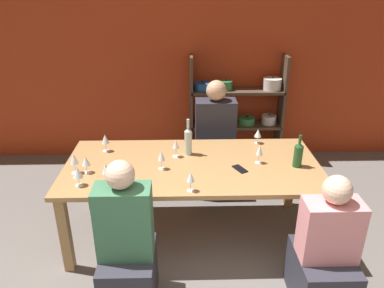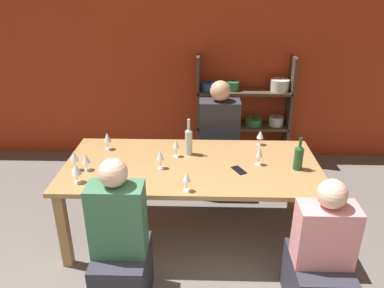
% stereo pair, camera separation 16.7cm
% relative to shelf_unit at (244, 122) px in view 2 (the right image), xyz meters
% --- Properties ---
extents(wall_back_red, '(8.80, 0.06, 2.70)m').
position_rel_shelf_unit_xyz_m(wall_back_red, '(-0.61, 0.20, 0.80)').
color(wall_back_red, '#B23819').
rests_on(wall_back_red, ground_plane).
extents(shelf_unit, '(1.22, 0.30, 1.41)m').
position_rel_shelf_unit_xyz_m(shelf_unit, '(0.00, 0.00, 0.00)').
color(shelf_unit, '#4C3828').
rests_on(shelf_unit, ground_plane).
extents(dining_table, '(2.28, 1.08, 0.76)m').
position_rel_shelf_unit_xyz_m(dining_table, '(-0.64, -1.64, 0.13)').
color(dining_table, '#AD7F4C').
rests_on(dining_table, ground_plane).
extents(wine_bottle_green, '(0.07, 0.07, 0.35)m').
position_rel_shelf_unit_xyz_m(wine_bottle_green, '(-0.67, -1.44, 0.35)').
color(wine_bottle_green, '#B2C6C1').
rests_on(wine_bottle_green, dining_table).
extents(wine_bottle_dark, '(0.08, 0.08, 0.30)m').
position_rel_shelf_unit_xyz_m(wine_bottle_dark, '(0.29, -1.71, 0.33)').
color(wine_bottle_dark, '#1E4C23').
rests_on(wine_bottle_dark, dining_table).
extents(wine_glass_red_a, '(0.06, 0.06, 0.17)m').
position_rel_shelf_unit_xyz_m(wine_glass_red_a, '(-0.66, -2.10, 0.33)').
color(wine_glass_red_a, white).
rests_on(wine_glass_red_a, dining_table).
extents(wine_glass_red_b, '(0.08, 0.08, 0.17)m').
position_rel_shelf_unit_xyz_m(wine_glass_red_b, '(-1.56, -1.99, 0.33)').
color(wine_glass_red_b, white).
rests_on(wine_glass_red_b, dining_table).
extents(wine_glass_red_c, '(0.06, 0.06, 0.17)m').
position_rel_shelf_unit_xyz_m(wine_glass_red_c, '(-0.91, -1.73, 0.33)').
color(wine_glass_red_c, white).
rests_on(wine_glass_red_c, dining_table).
extents(wine_glass_red_d, '(0.07, 0.07, 0.15)m').
position_rel_shelf_unit_xyz_m(wine_glass_red_d, '(-1.55, -1.78, 0.32)').
color(wine_glass_red_d, white).
rests_on(wine_glass_red_d, dining_table).
extents(wine_glass_empty_a, '(0.07, 0.07, 0.18)m').
position_rel_shelf_unit_xyz_m(wine_glass_empty_a, '(-1.64, -1.78, 0.35)').
color(wine_glass_empty_a, white).
rests_on(wine_glass_empty_a, dining_table).
extents(wine_glass_white_a, '(0.07, 0.07, 0.17)m').
position_rel_shelf_unit_xyz_m(wine_glass_white_a, '(-1.34, -1.94, 0.33)').
color(wine_glass_white_a, white).
rests_on(wine_glass_white_a, dining_table).
extents(wine_glass_red_e, '(0.07, 0.07, 0.15)m').
position_rel_shelf_unit_xyz_m(wine_glass_red_e, '(0.03, -1.20, 0.32)').
color(wine_glass_red_e, white).
rests_on(wine_glass_red_e, dining_table).
extents(wine_glass_empty_b, '(0.07, 0.07, 0.17)m').
position_rel_shelf_unit_xyz_m(wine_glass_empty_b, '(-1.46, -1.35, 0.34)').
color(wine_glass_empty_b, white).
rests_on(wine_glass_empty_b, dining_table).
extents(wine_glass_white_b, '(0.07, 0.07, 0.17)m').
position_rel_shelf_unit_xyz_m(wine_glass_white_b, '(-0.79, -1.49, 0.34)').
color(wine_glass_white_b, white).
rests_on(wine_glass_white_b, dining_table).
extents(wine_glass_white_c, '(0.07, 0.07, 0.18)m').
position_rel_shelf_unit_xyz_m(wine_glass_white_c, '(-0.04, -1.63, 0.34)').
color(wine_glass_white_c, white).
rests_on(wine_glass_white_c, dining_table).
extents(cell_phone, '(0.13, 0.17, 0.01)m').
position_rel_shelf_unit_xyz_m(cell_phone, '(-0.23, -1.75, 0.22)').
color(cell_phone, black).
rests_on(cell_phone, dining_table).
extents(person_near_a, '(0.41, 0.51, 1.10)m').
position_rel_shelf_unit_xyz_m(person_near_a, '(0.31, -2.49, -0.15)').
color(person_near_a, '#2D2D38').
rests_on(person_near_a, ground_plane).
extents(person_far_a, '(0.44, 0.55, 1.30)m').
position_rel_shelf_unit_xyz_m(person_far_a, '(-0.36, -0.77, -0.07)').
color(person_far_a, '#2D2D38').
rests_on(person_far_a, ground_plane).
extents(person_near_b, '(0.39, 0.48, 1.23)m').
position_rel_shelf_unit_xyz_m(person_near_b, '(-1.13, -2.48, -0.10)').
color(person_near_b, '#2D2D38').
rests_on(person_near_b, ground_plane).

